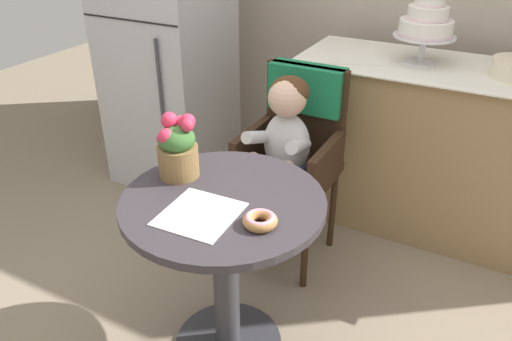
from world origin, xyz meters
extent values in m
cylinder|color=#332D33|center=(0.00, 0.00, 0.70)|extent=(0.72, 0.72, 0.03)
cylinder|color=#333338|center=(0.00, 0.00, 0.34)|extent=(0.10, 0.10, 0.69)
cube|color=#332114|center=(-0.05, 0.65, 0.47)|extent=(0.42, 0.42, 0.04)
cube|color=#332114|center=(-0.05, 0.84, 0.72)|extent=(0.40, 0.04, 0.46)
cube|color=#332114|center=(-0.24, 0.65, 0.58)|extent=(0.04, 0.38, 0.18)
cube|color=#332114|center=(0.14, 0.65, 0.58)|extent=(0.04, 0.38, 0.18)
cube|color=#197247|center=(-0.05, 0.84, 0.84)|extent=(0.36, 0.11, 0.22)
cylinder|color=#332114|center=(-0.23, 0.47, 0.23)|extent=(0.03, 0.03, 0.45)
cylinder|color=#332114|center=(0.13, 0.47, 0.23)|extent=(0.03, 0.03, 0.45)
cylinder|color=#332114|center=(-0.23, 0.83, 0.23)|extent=(0.03, 0.03, 0.45)
cylinder|color=#332114|center=(0.13, 0.83, 0.23)|extent=(0.03, 0.03, 0.45)
ellipsoid|color=silver|center=(-0.05, 0.63, 0.64)|extent=(0.22, 0.16, 0.30)
sphere|color=#E0B293|center=(-0.05, 0.62, 0.87)|extent=(0.17, 0.17, 0.17)
ellipsoid|color=#4C2D19|center=(-0.05, 0.64, 0.89)|extent=(0.17, 0.17, 0.14)
cylinder|color=silver|center=(-0.14, 0.55, 0.69)|extent=(0.08, 0.23, 0.13)
sphere|color=#E0B293|center=(-0.13, 0.47, 0.62)|extent=(0.06, 0.06, 0.06)
cylinder|color=silver|center=(0.05, 0.55, 0.69)|extent=(0.08, 0.23, 0.13)
sphere|color=#E0B293|center=(0.04, 0.47, 0.62)|extent=(0.06, 0.06, 0.06)
cylinder|color=#3F4760|center=(-0.10, 0.55, 0.53)|extent=(0.09, 0.22, 0.09)
cylinder|color=#3F4760|center=(-0.10, 0.44, 0.36)|extent=(0.08, 0.08, 0.26)
cylinder|color=#3F4760|center=(0.01, 0.55, 0.53)|extent=(0.09, 0.22, 0.09)
cylinder|color=#3F4760|center=(0.01, 0.44, 0.36)|extent=(0.08, 0.08, 0.26)
cube|color=white|center=(-0.02, -0.12, 0.72)|extent=(0.25, 0.26, 0.00)
torus|color=#AD7542|center=(0.19, -0.08, 0.74)|extent=(0.11, 0.11, 0.04)
torus|color=pink|center=(0.19, -0.08, 0.75)|extent=(0.10, 0.10, 0.02)
cylinder|color=brown|center=(-0.23, 0.06, 0.78)|extent=(0.15, 0.15, 0.12)
ellipsoid|color=#38662D|center=(-0.23, 0.06, 0.87)|extent=(0.14, 0.14, 0.10)
sphere|color=#D82D4C|center=(-0.18, 0.07, 0.93)|extent=(0.05, 0.05, 0.05)
sphere|color=#D82D4C|center=(-0.20, 0.10, 0.93)|extent=(0.06, 0.06, 0.06)
sphere|color=#D82D4C|center=(-0.24, 0.10, 0.91)|extent=(0.06, 0.06, 0.06)
sphere|color=#D82D4C|center=(-0.26, 0.07, 0.93)|extent=(0.06, 0.06, 0.06)
sphere|color=#D82D4C|center=(-0.28, 0.05, 0.87)|extent=(0.05, 0.05, 0.05)
sphere|color=#D82D4C|center=(-0.24, 0.03, 0.89)|extent=(0.06, 0.06, 0.06)
sphere|color=#D82D4C|center=(-0.22, 0.05, 0.88)|extent=(0.06, 0.06, 0.06)
cube|color=#93754C|center=(0.55, 1.30, 0.45)|extent=(1.50, 0.56, 0.90)
cube|color=white|center=(0.55, 1.30, 0.90)|extent=(1.56, 0.62, 0.01)
cylinder|color=silver|center=(0.37, 1.30, 0.91)|extent=(0.16, 0.16, 0.01)
cylinder|color=silver|center=(0.37, 1.30, 0.97)|extent=(0.03, 0.03, 0.12)
cylinder|color=silver|center=(0.37, 1.30, 1.03)|extent=(0.30, 0.30, 0.01)
cylinder|color=white|center=(0.37, 1.30, 1.08)|extent=(0.26, 0.25, 0.08)
cylinder|color=silver|center=(0.37, 1.30, 1.05)|extent=(0.26, 0.26, 0.01)
cylinder|color=white|center=(0.37, 1.30, 1.15)|extent=(0.19, 0.19, 0.06)
cylinder|color=silver|center=(0.37, 1.30, 1.12)|extent=(0.19, 0.19, 0.01)
cylinder|color=white|center=(0.37, 1.30, 1.20)|extent=(0.14, 0.14, 0.05)
cylinder|color=silver|center=(0.37, 1.30, 1.19)|extent=(0.14, 0.14, 0.01)
cube|color=#B7BABF|center=(-1.05, 1.10, 0.85)|extent=(0.64, 0.60, 1.70)
cube|color=black|center=(-1.05, 0.80, 1.06)|extent=(0.63, 0.01, 0.01)
cylinder|color=#3F3F44|center=(-0.87, 0.79, 0.77)|extent=(0.02, 0.02, 0.45)
camera|label=1|loc=(0.78, -1.23, 1.65)|focal=34.92mm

